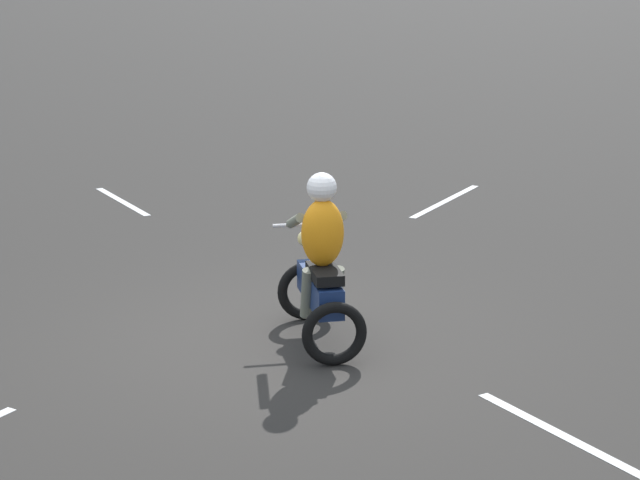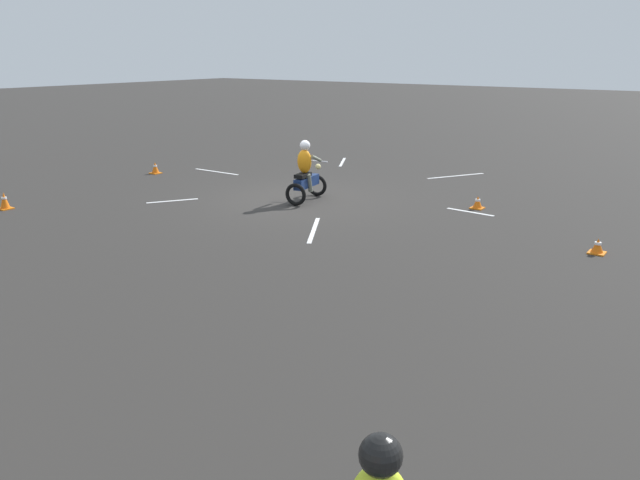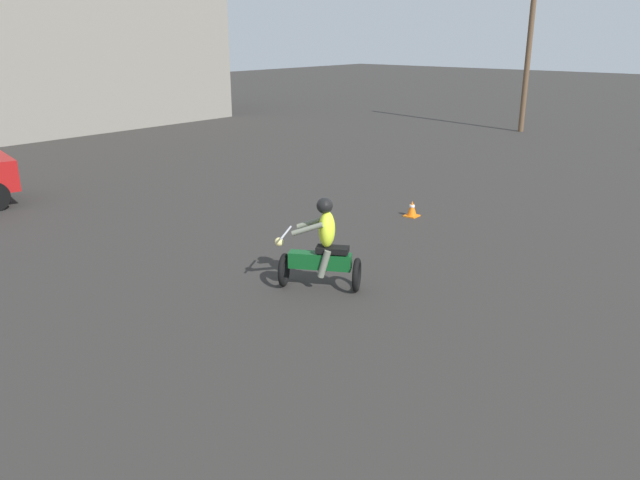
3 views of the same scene
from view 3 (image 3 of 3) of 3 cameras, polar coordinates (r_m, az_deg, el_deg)
name	(u,v)px [view 3 (image 3 of 3)]	position (r m, az deg, el deg)	size (l,w,h in m)	color
motorcycle_rider_background	(322,250)	(10.80, 0.18, -0.89)	(1.21, 1.52, 1.66)	black
traffic_cone_mid_center	(412,209)	(15.48, 8.41, 2.83)	(0.32, 0.32, 0.39)	orange
utility_pole_near	(530,39)	(30.11, 18.63, 16.99)	(0.24, 0.24, 8.04)	brown
utility_pole_far	(27,23)	(32.60, -25.23, 17.52)	(0.24, 0.24, 9.44)	brown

